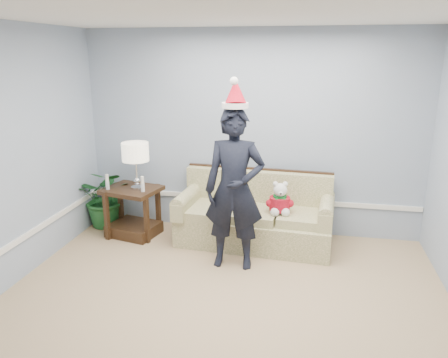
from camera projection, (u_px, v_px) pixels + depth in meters
room_shell at (208, 189)px, 3.42m from camera, size 4.54×5.04×2.74m
wainscot_trim at (132, 228)px, 5.00m from camera, size 4.49×4.99×0.06m
sofa at (255, 218)px, 5.65m from camera, size 2.00×0.96×0.91m
side_table at (133, 217)px, 5.88m from camera, size 0.80×0.71×0.66m
table_lamp at (135, 154)px, 5.60m from camera, size 0.35×0.35×0.62m
candle_pair at (125, 184)px, 5.64m from camera, size 0.54×0.05×0.20m
houseplant at (107, 197)px, 6.14m from camera, size 0.78×0.68×0.85m
man at (234, 190)px, 4.86m from camera, size 0.69×0.47×1.83m
santa_hat at (235, 94)px, 4.59m from camera, size 0.34×0.37×0.34m
teddy_bear at (280, 202)px, 5.35m from camera, size 0.29×0.31×0.41m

